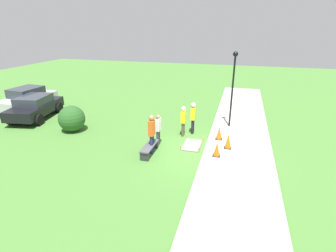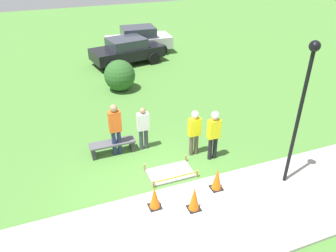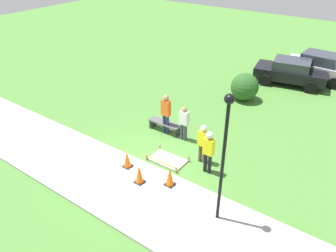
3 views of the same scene
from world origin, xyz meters
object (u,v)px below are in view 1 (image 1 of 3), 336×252
Objects in this scene: worker_assistant at (183,119)px; lamppost_near at (233,79)px; traffic_cone_near_patch at (217,149)px; worker_supervisor at (193,115)px; bystander_in_orange_shirt at (152,132)px; traffic_cone_sidewalk_edge at (219,133)px; parked_car_silver at (28,99)px; traffic_cone_far_patch at (228,141)px; parked_car_black at (35,107)px; bystander_in_gray_shirt at (158,128)px; park_bench at (149,148)px.

worker_assistant is 0.39× the size of lamppost_near.
worker_supervisor is at bearing 31.57° from traffic_cone_near_patch.
worker_supervisor is at bearing -42.57° from worker_assistant.
bystander_in_orange_shirt reaches higher than worker_assistant.
lamppost_near is at bearing -50.78° from worker_assistant.
worker_assistant reaches higher than traffic_cone_sidewalk_edge.
lamppost_near is at bearing -53.00° from worker_supervisor.
traffic_cone_near_patch is at bearing -101.42° from parked_car_silver.
traffic_cone_sidewalk_edge is (0.96, 0.51, -0.02)m from traffic_cone_far_patch.
parked_car_silver is (3.57, 13.44, 0.41)m from traffic_cone_near_patch.
worker_assistant is 9.79m from parked_car_black.
parked_car_silver reaches higher than traffic_cone_near_patch.
bystander_in_gray_shirt reaches higher than traffic_cone_sidewalk_edge.
traffic_cone_far_patch is at bearing -128.56° from worker_supervisor.
worker_assistant is at bearing 84.95° from traffic_cone_sidewalk_edge.
bystander_in_gray_shirt is at bearing 95.72° from traffic_cone_far_patch.
parked_car_black reaches higher than traffic_cone_near_patch.
lamppost_near is 1.03× the size of parked_car_silver.
worker_assistant is 0.39× the size of parked_car_black.
traffic_cone_far_patch is at bearing -97.19° from parked_car_silver.
bystander_in_orange_shirt is 0.44× the size of parked_car_black.
traffic_cone_near_patch is 0.43× the size of park_bench.
bystander_in_gray_shirt reaches higher than traffic_cone_far_patch.
traffic_cone_near_patch is 0.16× the size of parked_car_black.
worker_supervisor is (2.57, 1.58, 0.62)m from traffic_cone_near_patch.
worker_supervisor is (3.03, -1.47, 0.74)m from park_bench.
traffic_cone_near_patch is at bearing -111.35° from parked_car_black.
worker_assistant is at bearing 129.22° from lamppost_near.
parked_car_black is (2.72, 8.84, -0.31)m from bystander_in_orange_shirt.
worker_supervisor is at bearing -25.86° from park_bench.
traffic_cone_near_patch is 0.16× the size of lamppost_near.
parked_car_black is (-1.19, -1.64, -0.07)m from parked_car_silver.
traffic_cone_sidewalk_edge is 1.75m from worker_supervisor.
traffic_cone_near_patch is at bearing -81.35° from park_bench.
parked_car_silver reaches higher than traffic_cone_far_patch.
lamppost_near is at bearing -11.02° from traffic_cone_sidewalk_edge.
lamppost_near reaches higher than parked_car_silver.
park_bench is (-1.42, 3.49, -0.15)m from traffic_cone_far_patch.
park_bench is at bearing 154.14° from worker_supervisor.
worker_supervisor is at bearing 51.44° from traffic_cone_far_patch.
traffic_cone_far_patch is at bearing -84.28° from bystander_in_gray_shirt.
lamppost_near is (3.40, -3.30, 1.95)m from bystander_in_gray_shirt.
traffic_cone_near_patch is 13.91m from parked_car_silver.
parked_car_silver is (1.65, 13.37, 0.39)m from traffic_cone_sidewalk_edge.
traffic_cone_far_patch is 14.13m from parked_car_silver.
parked_car_silver is 0.96× the size of parked_car_black.
bystander_in_gray_shirt is at bearing 78.20° from traffic_cone_near_patch.
bystander_in_gray_shirt is 10.89m from parked_car_silver.
parked_car_black reaches higher than traffic_cone_far_patch.
traffic_cone_near_patch is at bearing -101.80° from bystander_in_gray_shirt.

